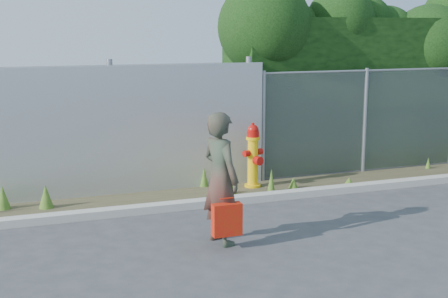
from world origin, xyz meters
TOP-DOWN VIEW (x-y plane):
  - ground at (0.00, 0.00)m, footprint 80.00×80.00m
  - curb at (0.00, 1.80)m, footprint 16.00×0.22m
  - weed_strip at (0.71, 2.42)m, footprint 16.00×1.23m
  - corrugated_fence at (-3.25, 3.01)m, footprint 8.50×0.21m
  - chainlink_fence at (4.25, 3.00)m, footprint 6.50×0.07m
  - hedge at (4.35, 3.99)m, footprint 7.68×1.99m
  - fire_hydrant at (0.70, 2.63)m, footprint 0.39×0.35m
  - woman at (-0.81, 0.12)m, footprint 0.58×0.73m
  - red_tote_bag at (-0.83, -0.16)m, footprint 0.38×0.14m
  - black_shoulder_bag at (-0.73, 0.24)m, footprint 0.23×0.09m

SIDE VIEW (x-z plane):
  - ground at x=0.00m, z-range 0.00..0.00m
  - curb at x=0.00m, z-range 0.00..0.12m
  - weed_strip at x=0.71m, z-range -0.17..0.36m
  - red_tote_bag at x=-0.83m, z-range 0.15..0.65m
  - fire_hydrant at x=0.70m, z-range -0.02..1.15m
  - woman at x=-0.81m, z-range 0.00..1.76m
  - black_shoulder_bag at x=-0.73m, z-range 0.91..1.08m
  - chainlink_fence at x=4.25m, z-range 0.01..2.06m
  - corrugated_fence at x=-3.25m, z-range -0.05..2.25m
  - hedge at x=4.35m, z-range 0.16..3.94m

